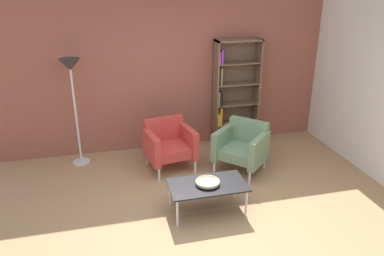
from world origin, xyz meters
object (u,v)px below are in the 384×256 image
Objects in this scene: decorative_bowl at (208,182)px; floor_lamp_torchiere at (71,78)px; coffee_table_low at (208,186)px; armchair_spare_guest at (242,146)px; bookshelf_tall at (233,96)px; armchair_corner_red at (169,144)px.

floor_lamp_torchiere is at bearing 132.03° from decorative_bowl.
armchair_spare_guest is at bearing 49.12° from coffee_table_low.
bookshelf_tall is at bearing 62.93° from decorative_bowl.
floor_lamp_torchiere reaches higher than armchair_spare_guest.
floor_lamp_torchiere is (-1.65, 1.83, 1.01)m from decorative_bowl.
bookshelf_tall is 2.75m from floor_lamp_torchiere.
floor_lamp_torchiere reaches higher than coffee_table_low.
coffee_table_low is 3.12× the size of decorative_bowl.
decorative_bowl is 0.18× the size of floor_lamp_torchiere.
bookshelf_tall reaches higher than coffee_table_low.
armchair_corner_red is at bearing 100.99° from coffee_table_low.
bookshelf_tall is 5.94× the size of decorative_bowl.
decorative_bowl is at bearing -47.97° from floor_lamp_torchiere.
decorative_bowl is at bearing -89.48° from armchair_corner_red.
armchair_corner_red is 1.81m from floor_lamp_torchiere.
bookshelf_tall is 1.17m from armchair_spare_guest.
bookshelf_tall is at bearing 125.51° from armchair_spare_guest.
coffee_table_low is at bearing -85.22° from armchair_spare_guest.
decorative_bowl is 2.67m from floor_lamp_torchiere.
coffee_table_low is 0.07m from decorative_bowl.
coffee_table_low is 2.69m from floor_lamp_torchiere.
armchair_corner_red is at bearing -152.03° from bookshelf_tall.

